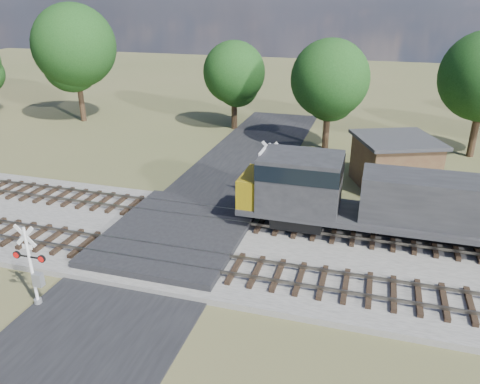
% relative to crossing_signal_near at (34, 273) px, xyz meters
% --- Properties ---
extents(ground, '(160.00, 160.00, 0.00)m').
position_rel_crossing_signal_near_xyz_m(ground, '(3.25, 6.46, -1.56)').
color(ground, '#4A522C').
rests_on(ground, ground).
extents(ballast_bed, '(140.00, 10.00, 0.30)m').
position_rel_crossing_signal_near_xyz_m(ballast_bed, '(13.25, 6.96, -1.41)').
color(ballast_bed, gray).
rests_on(ballast_bed, ground).
extents(road, '(7.00, 60.00, 0.08)m').
position_rel_crossing_signal_near_xyz_m(road, '(3.25, 6.46, -1.52)').
color(road, black).
rests_on(road, ground).
extents(crossing_panel, '(7.00, 9.00, 0.62)m').
position_rel_crossing_signal_near_xyz_m(crossing_panel, '(3.25, 6.96, -1.24)').
color(crossing_panel, '#262628').
rests_on(crossing_panel, ground).
extents(track_near, '(140.00, 2.60, 0.33)m').
position_rel_crossing_signal_near_xyz_m(track_near, '(6.37, 4.46, -1.14)').
color(track_near, black).
rests_on(track_near, ballast_bed).
extents(track_far, '(140.00, 2.60, 0.33)m').
position_rel_crossing_signal_near_xyz_m(track_far, '(6.37, 9.46, -1.14)').
color(track_far, black).
rests_on(track_far, ballast_bed).
extents(crossing_signal_near, '(1.51, 0.33, 3.74)m').
position_rel_crossing_signal_near_xyz_m(crossing_signal_near, '(0.00, 0.00, 0.00)').
color(crossing_signal_near, silver).
rests_on(crossing_signal_near, ground).
extents(crossing_signal_far, '(1.64, 0.35, 4.06)m').
position_rel_crossing_signal_near_xyz_m(crossing_signal_far, '(6.77, 12.82, 0.13)').
color(crossing_signal_far, silver).
rests_on(crossing_signal_far, ground).
extents(equipment_shed, '(6.51, 6.51, 3.40)m').
position_rel_crossing_signal_near_xyz_m(equipment_shed, '(14.24, 18.09, 0.17)').
color(equipment_shed, '#4A2F1F').
rests_on(equipment_shed, ground).
extents(treeline, '(83.95, 10.29, 11.94)m').
position_rel_crossing_signal_near_xyz_m(treeline, '(13.42, 27.28, 5.15)').
color(treeline, black).
rests_on(treeline, ground).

